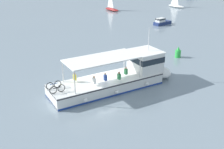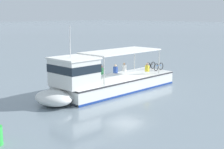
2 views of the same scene
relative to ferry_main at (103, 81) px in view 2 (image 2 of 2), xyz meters
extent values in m
plane|color=gray|center=(-0.91, -1.51, -1.02)|extent=(400.00, 400.00, 0.00)
cube|color=white|center=(-0.05, -1.61, -0.47)|extent=(3.48, 10.88, 1.10)
ellipsoid|color=white|center=(0.12, 4.58, -0.47)|extent=(3.00, 2.28, 1.01)
cube|color=navy|center=(-0.05, -1.61, -0.92)|extent=(3.52, 10.88, 0.16)
cube|color=#2D2D33|center=(-0.05, -1.61, 0.00)|extent=(3.54, 10.88, 0.10)
cube|color=white|center=(0.07, 2.78, 1.03)|extent=(2.79, 2.67, 1.90)
cube|color=#19232D|center=(0.07, 2.78, 1.37)|extent=(2.85, 2.71, 0.56)
cube|color=white|center=(0.07, 2.78, 2.04)|extent=(2.95, 2.83, 0.12)
cube|color=white|center=(-0.06, -2.06, 2.13)|extent=(3.12, 6.77, 0.10)
cylinder|color=silver|center=(-1.33, 1.22, 1.08)|extent=(0.08, 0.08, 2.00)
cylinder|color=silver|center=(1.39, 1.15, 1.08)|extent=(0.08, 0.08, 2.00)
cylinder|color=silver|center=(-1.50, -5.28, 1.08)|extent=(0.08, 0.08, 2.00)
cylinder|color=silver|center=(1.22, -5.35, 1.08)|extent=(0.08, 0.08, 2.00)
cylinder|color=silver|center=(0.08, 3.08, 3.20)|extent=(0.06, 0.06, 2.20)
sphere|color=white|center=(1.82, 1.74, -0.52)|extent=(0.36, 0.36, 0.36)
sphere|color=white|center=(1.74, -1.56, -0.52)|extent=(0.36, 0.36, 0.36)
sphere|color=white|center=(1.65, -4.66, -0.52)|extent=(0.36, 0.36, 0.36)
torus|color=black|center=(-0.62, -6.15, 0.41)|extent=(0.08, 0.66, 0.66)
torus|color=black|center=(-0.63, -6.85, 0.41)|extent=(0.08, 0.66, 0.66)
cylinder|color=#1E478C|center=(-0.62, -6.50, 0.53)|extent=(0.08, 0.70, 0.06)
torus|color=black|center=(0.28, -6.17, 0.41)|extent=(0.08, 0.66, 0.66)
torus|color=black|center=(0.27, -6.87, 0.41)|extent=(0.08, 0.66, 0.66)
cylinder|color=#232328|center=(0.27, -6.52, 0.53)|extent=(0.08, 0.70, 0.06)
cube|color=yellow|center=(-0.92, -4.40, 0.54)|extent=(0.33, 0.23, 0.52)
sphere|color=tan|center=(-0.92, -4.40, 0.91)|extent=(0.20, 0.20, 0.20)
cube|color=white|center=(0.64, -3.26, 0.54)|extent=(0.33, 0.23, 0.52)
sphere|color=tan|center=(0.64, -3.26, 0.91)|extent=(0.20, 0.20, 0.20)
cube|color=#2D4CA5|center=(0.56, -2.08, 0.54)|extent=(0.33, 0.23, 0.52)
sphere|color=beige|center=(0.56, -2.08, 0.91)|extent=(0.20, 0.20, 0.20)
cube|color=#338C4C|center=(1.02, -0.91, 0.54)|extent=(0.33, 0.23, 0.52)
sphere|color=#9E7051|center=(1.02, -0.91, 0.91)|extent=(0.20, 0.20, 0.20)
cube|color=#338C4C|center=(0.36, 0.29, 0.54)|extent=(0.33, 0.23, 0.52)
sphere|color=tan|center=(0.36, 0.29, 0.91)|extent=(0.20, 0.20, 0.20)
camera|label=1|loc=(20.11, -13.41, 10.46)|focal=44.16mm
camera|label=2|loc=(-17.31, 17.70, 5.13)|focal=53.09mm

